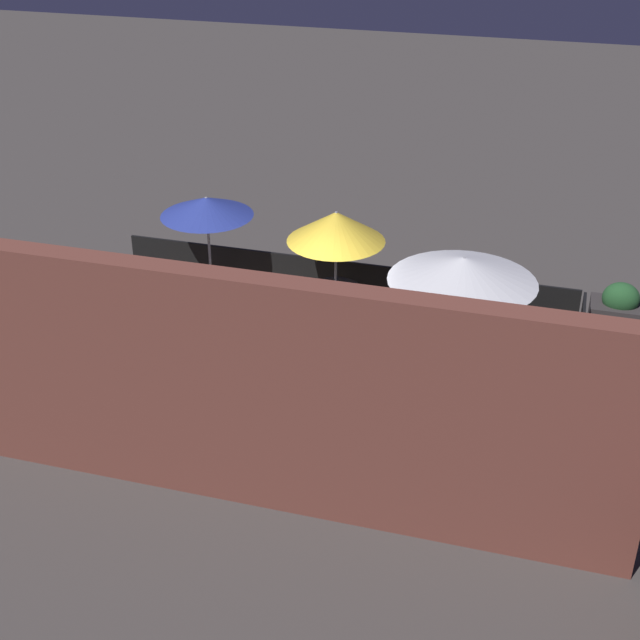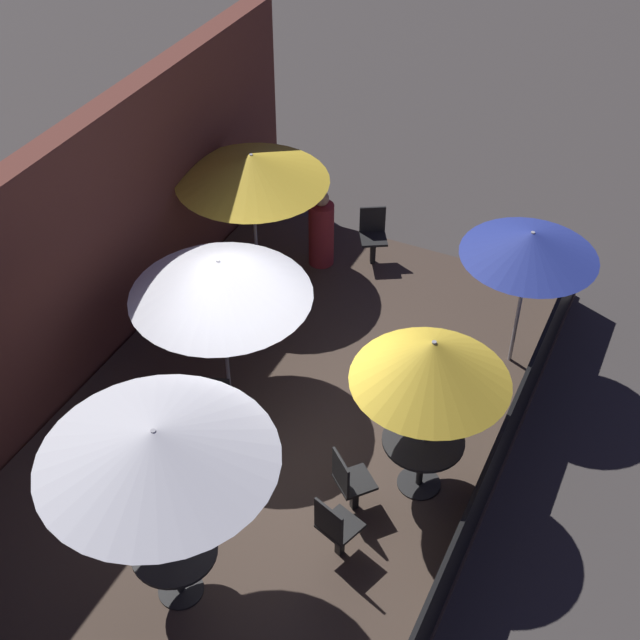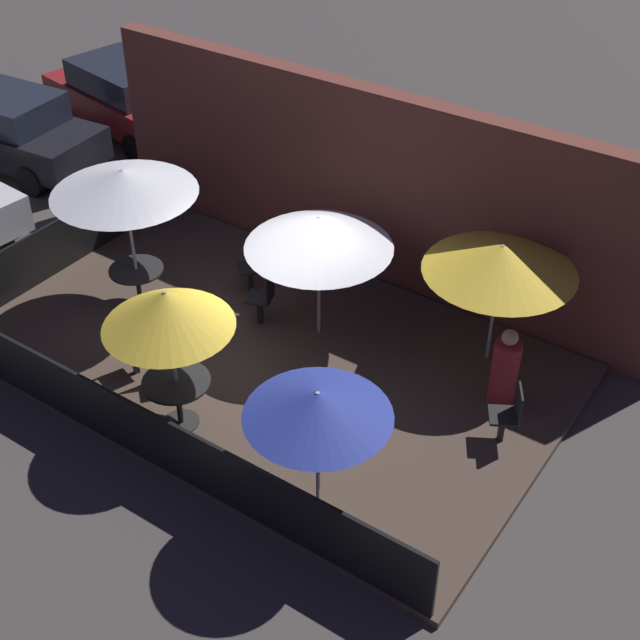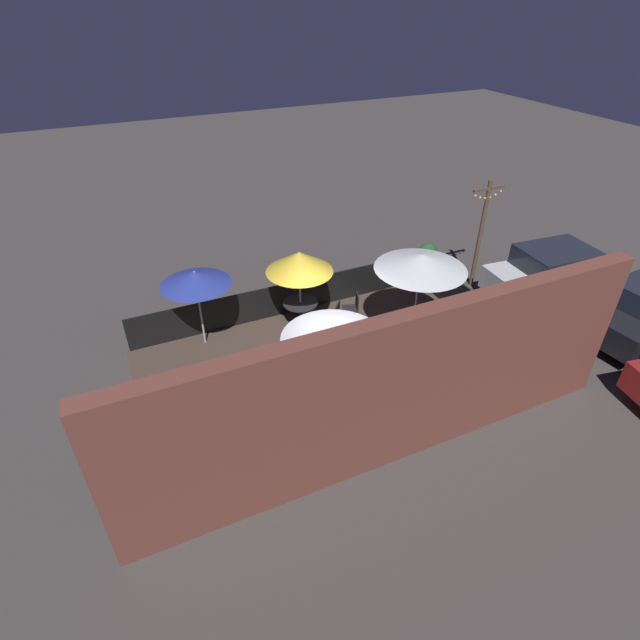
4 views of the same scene
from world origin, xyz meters
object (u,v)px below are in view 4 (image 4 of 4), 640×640
object	(u,v)px
patio_chair_1	(359,358)
patio_chair_4	(400,367)
patio_chair_0	(170,407)
patio_chair_3	(333,316)
patron_0	(196,420)
patio_chair_2	(353,308)
planter_box	(426,261)
patio_umbrella_3	(333,328)
patio_umbrella_4	(231,391)
dining_table_0	(300,307)
patio_umbrella_0	(299,262)
patio_umbrella_2	(195,278)
light_post	(481,229)
patio_umbrella_1	(421,262)
parked_car_0	(552,273)
dining_table_1	(414,321)

from	to	relation	value
patio_chair_1	patio_chair_4	world-z (taller)	patio_chair_1
patio_chair_0	patio_chair_1	distance (m)	4.37
patio_chair_3	patron_0	xyz separation A→B (m)	(4.22, 2.36, 0.08)
patio_chair_2	patio_chair_3	world-z (taller)	patio_chair_2
planter_box	patio_umbrella_3	bearing A→B (deg)	37.22
patio_umbrella_4	patio_chair_3	world-z (taller)	patio_umbrella_4
patio_chair_4	patio_chair_0	bearing A→B (deg)	122.55
dining_table_0	patron_0	bearing A→B (deg)	40.06
patio_umbrella_0	patio_umbrella_2	xyz separation A→B (m)	(2.59, -0.36, -0.04)
light_post	patio_umbrella_3	bearing A→B (deg)	24.46
patio_umbrella_4	patio_umbrella_1	bearing A→B (deg)	-159.56
dining_table_0	planter_box	xyz separation A→B (m)	(-5.00, -1.28, -0.27)
patio_umbrella_1	light_post	size ratio (longest dim) A/B	0.73
patio_umbrella_3	parked_car_0	bearing A→B (deg)	-170.65
patio_umbrella_3	parked_car_0	size ratio (longest dim) A/B	0.57
dining_table_1	light_post	xyz separation A→B (m)	(-3.44, -1.81, 1.23)
patio_umbrella_1	patio_umbrella_4	size ratio (longest dim) A/B	1.11
patio_umbrella_1	patio_chair_3	xyz separation A→B (m)	(1.76, -1.17, -1.80)
patio_umbrella_2	dining_table_0	size ratio (longest dim) A/B	2.23
patio_umbrella_4	patio_chair_2	xyz separation A→B (m)	(-4.27, -3.31, -1.30)
dining_table_0	patio_chair_0	bearing A→B (deg)	30.02
patio_umbrella_2	patio_chair_1	distance (m)	4.41
patio_chair_3	patron_0	distance (m)	4.84
patio_umbrella_2	patio_chair_1	bearing A→B (deg)	136.51
patio_umbrella_3	parked_car_0	world-z (taller)	patio_umbrella_3
patio_chair_0	patio_chair_3	world-z (taller)	patio_chair_3
patio_chair_2	patio_chair_3	distance (m)	0.67
patio_umbrella_1	patio_chair_1	bearing A→B (deg)	20.35
patio_umbrella_0	parked_car_0	bearing A→B (deg)	168.40
patio_umbrella_0	patio_umbrella_4	distance (m)	4.78
patio_umbrella_2	planter_box	distance (m)	7.81
patio_chair_3	planter_box	xyz separation A→B (m)	(-4.30, -1.88, -0.15)
patio_umbrella_2	patio_chair_4	world-z (taller)	patio_umbrella_2
dining_table_1	patio_chair_3	xyz separation A→B (m)	(1.76, -1.17, -0.07)
patio_chair_2	patio_umbrella_4	bearing A→B (deg)	56.97
dining_table_1	patio_chair_0	world-z (taller)	patio_chair_0
dining_table_0	light_post	world-z (taller)	light_post
patio_chair_1	dining_table_0	bearing A→B (deg)	79.56
patio_umbrella_4	patio_chair_4	size ratio (longest dim) A/B	2.44
patio_chair_1	patio_umbrella_1	bearing A→B (deg)	0.00
patio_umbrella_1	light_post	world-z (taller)	light_post
patio_umbrella_1	dining_table_1	world-z (taller)	patio_umbrella_1
patio_chair_0	patio_chair_4	xyz separation A→B (m)	(-5.07, 0.92, 0.01)
patio_umbrella_0	patio_umbrella_1	bearing A→B (deg)	144.17
patio_umbrella_2	patio_chair_3	world-z (taller)	patio_umbrella_2
dining_table_0	dining_table_1	xyz separation A→B (m)	(-2.46, 1.77, -0.05)
patio_umbrella_0	planter_box	bearing A→B (deg)	-165.65
patio_umbrella_4	light_post	size ratio (longest dim) A/B	0.66
patron_0	light_post	world-z (taller)	light_post
patio_umbrella_3	patio_chair_0	distance (m)	3.80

